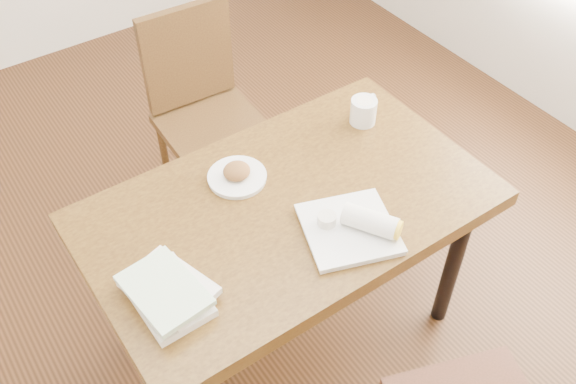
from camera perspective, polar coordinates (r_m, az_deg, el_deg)
ground at (r=2.67m, az=0.00°, el=-12.23°), size 4.00×5.00×0.01m
table at (r=2.13m, az=0.00°, el=-2.50°), size 1.31×0.78×0.75m
chair_far at (r=2.81m, az=-7.55°, el=7.80°), size 0.44×0.44×0.95m
plate_scone at (r=2.14m, az=-4.55°, el=1.52°), size 0.20×0.20×0.06m
coffee_mug at (r=2.36m, az=6.77°, el=7.25°), size 0.14×0.10×0.10m
plate_burrito at (r=1.97m, az=6.04°, el=-3.06°), size 0.35×0.35×0.09m
book_stack at (r=1.83m, az=-10.68°, el=-8.73°), size 0.24×0.29×0.07m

